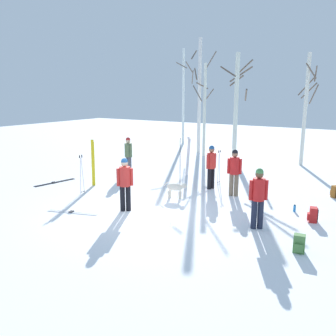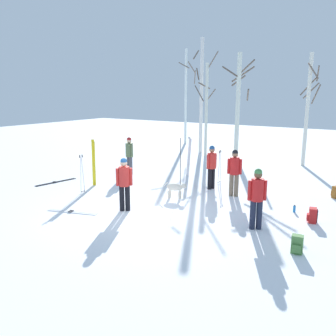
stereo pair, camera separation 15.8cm
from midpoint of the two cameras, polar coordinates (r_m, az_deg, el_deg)
ground_plane at (r=11.14m, az=-3.41°, el=-7.16°), size 60.00×60.00×0.00m
person_0 at (r=16.03m, az=-6.81°, el=2.42°), size 0.50×0.34×1.72m
person_1 at (r=13.57m, az=6.79°, el=0.63°), size 0.34×0.50×1.72m
person_2 at (r=11.01m, az=-7.50°, el=-2.13°), size 0.42×0.37×1.72m
person_3 at (r=12.73m, az=10.50°, el=-0.27°), size 0.50×0.34×1.72m
person_4 at (r=9.79m, az=14.17°, el=-4.25°), size 0.45×0.34×1.72m
dog at (r=12.38m, az=0.95°, el=-3.25°), size 0.88×0.37×0.57m
ski_pair_planted_0 at (r=15.71m, az=3.02°, el=1.94°), size 0.17×0.20×1.78m
ski_pair_planted_1 at (r=13.68m, az=1.67°, el=0.85°), size 0.13×0.23×2.00m
ski_pair_planted_2 at (r=14.26m, az=-12.51°, el=0.81°), size 0.14×0.08×1.88m
ski_pair_lying_0 at (r=15.35m, az=-18.35°, el=-2.27°), size 0.50×1.82×0.05m
ski_pair_lying_1 at (r=11.45m, az=-15.78°, el=-7.02°), size 1.66×0.67×0.05m
ski_poles_0 at (r=14.40m, az=8.07°, el=0.34°), size 0.07×0.24×1.41m
ski_poles_1 at (r=13.26m, az=-14.35°, el=-0.83°), size 0.07×0.21×1.46m
backpack_0 at (r=8.90m, az=20.25°, el=-11.60°), size 0.28×0.31×0.44m
backpack_1 at (r=13.85m, az=25.51°, el=-3.53°), size 0.34×0.34×0.44m
backpack_2 at (r=11.02m, az=22.32°, el=-7.14°), size 0.32×0.30×0.44m
water_bottle_0 at (r=11.77m, az=19.71°, el=-6.24°), size 0.08×0.08×0.23m
birch_tree_0 at (r=25.70m, az=2.41°, el=11.80°), size 1.28×1.43×6.74m
birch_tree_1 at (r=21.65m, az=4.95°, el=11.75°), size 1.04×0.93×6.89m
birch_tree_2 at (r=20.46m, az=5.80°, el=9.69°), size 1.23×1.24×5.98m
birch_tree_3 at (r=20.07m, az=10.93°, el=10.40°), size 1.65×1.67×5.84m
birch_tree_4 at (r=19.00m, az=21.46°, el=9.18°), size 1.05×1.00×5.62m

